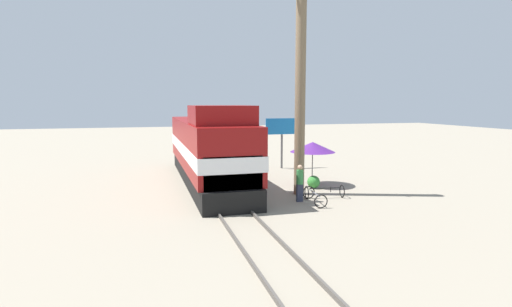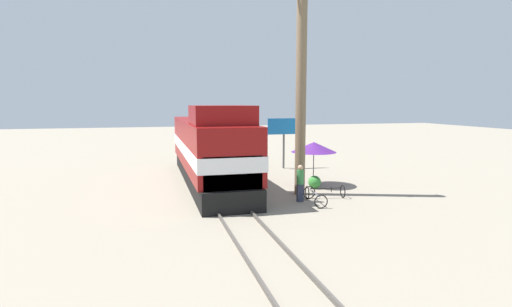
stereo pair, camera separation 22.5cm
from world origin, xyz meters
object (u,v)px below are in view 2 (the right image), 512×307
Objects in this scene: person_bystander at (300,182)px; bicycle at (325,192)px; locomotive at (210,150)px; utility_pole at (301,80)px; vendor_umbrella at (314,147)px; bicycle_spare at (315,197)px; billboard_sign at (284,130)px.

bicycle is (1.47, 0.30, -0.65)m from person_bystander.
locomotive is 7.60× the size of bicycle.
vendor_umbrella is at bearing 49.89° from utility_pole.
billboard_sign is at bearing -94.70° from bicycle_spare.
bicycle_spare is (-0.91, -0.80, -0.01)m from bicycle.
vendor_umbrella is at bearing -93.09° from billboard_sign.
bicycle is at bearing -96.20° from billboard_sign.
bicycle_spare is (-0.01, -2.03, -5.58)m from utility_pole.
utility_pole is 5.19m from person_bystander.
utility_pole is at bearing -130.11° from vendor_umbrella.
locomotive is 8.27× the size of person_bystander.
utility_pole reaches higher than locomotive.
billboard_sign is at bearing 0.17° from bicycle.
person_bystander is at bearing -104.38° from billboard_sign.
locomotive is 6.69m from person_bystander.
utility_pole is 5.92× the size of bicycle_spare.
locomotive is 7.52m from bicycle_spare.
vendor_umbrella reaches higher than bicycle.
billboard_sign is 9.79m from bicycle.
utility_pole is 4.53× the size of vendor_umbrella.
utility_pole reaches higher than bicycle_spare.
utility_pole reaches higher than vendor_umbrella.
billboard_sign is at bearing 86.91° from vendor_umbrella.
locomotive is at bearing -145.65° from billboard_sign.
bicycle_spare is at bearing -55.88° from locomotive.
person_bystander reaches higher than bicycle.
bicycle_spare is at bearing -100.69° from billboard_sign.
person_bystander is (-2.15, -3.40, -1.26)m from vendor_umbrella.
vendor_umbrella is at bearing -106.16° from bicycle_spare.
locomotive is at bearing 159.10° from vendor_umbrella.
utility_pole reaches higher than billboard_sign.
utility_pole reaches higher than person_bystander.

